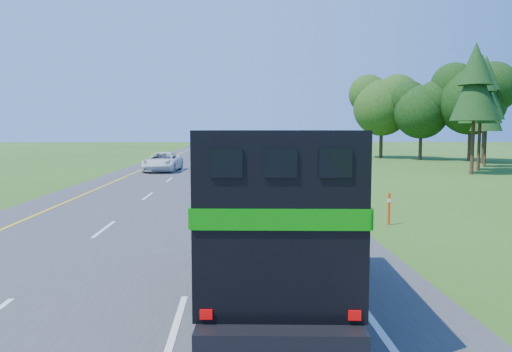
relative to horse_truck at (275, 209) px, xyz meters
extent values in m
cube|color=#38383A|center=(-3.77, 37.58, -1.93)|extent=(15.00, 260.00, 0.04)
cube|color=yellow|center=(-9.27, 37.58, -1.91)|extent=(0.15, 260.00, 0.01)
cube|color=white|center=(1.73, 37.58, -1.91)|extent=(0.15, 260.00, 0.01)
cylinder|color=black|center=(-0.86, 3.33, -1.36)|extent=(0.42, 1.12, 1.11)
cylinder|color=black|center=(1.25, 3.20, -1.36)|extent=(0.42, 1.12, 1.11)
cylinder|color=black|center=(-1.14, -1.49, -1.36)|extent=(0.42, 1.12, 1.11)
cylinder|color=black|center=(0.96, -1.61, -1.36)|extent=(0.42, 1.12, 1.11)
cylinder|color=black|center=(-1.22, -2.69, -1.36)|extent=(0.42, 1.12, 1.11)
cylinder|color=black|center=(0.89, -2.82, -1.36)|extent=(0.42, 1.12, 1.11)
cube|color=black|center=(0.00, 0.05, -1.24)|extent=(2.88, 8.17, 0.28)
cube|color=black|center=(0.19, 3.16, -0.14)|extent=(2.56, 1.95, 1.91)
cube|color=black|center=(0.24, 4.09, 0.36)|extent=(2.21, 0.19, 0.60)
cube|color=black|center=(-0.04, -0.65, 0.28)|extent=(2.85, 5.97, 2.76)
cube|color=#078307|center=(-0.21, -3.58, 0.42)|extent=(2.51, 0.19, 0.30)
cube|color=#078307|center=(-1.31, -0.57, 0.42)|extent=(0.38, 5.82, 0.30)
cube|color=#078307|center=(1.24, -0.72, 0.42)|extent=(0.38, 5.82, 0.30)
cube|color=black|center=(-0.96, -3.53, 1.21)|extent=(0.45, 0.07, 0.40)
cube|color=black|center=(-0.21, -3.58, 1.21)|extent=(0.45, 0.07, 0.40)
cube|color=black|center=(0.54, -3.62, 1.21)|extent=(0.45, 0.07, 0.40)
cube|color=#B20505|center=(-1.26, -3.52, -0.95)|extent=(0.18, 0.05, 0.14)
cube|color=#B20505|center=(0.84, -3.64, -0.95)|extent=(0.18, 0.05, 0.14)
imported|color=silver|center=(-7.14, 32.99, -1.09)|extent=(3.05, 6.07, 1.65)
imported|color=#B7B6BE|center=(-7.91, 93.47, -1.18)|extent=(1.83, 4.37, 1.48)
cube|color=#FB390D|center=(5.02, 8.17, -1.34)|extent=(0.09, 0.04, 1.23)
cube|color=white|center=(5.02, 8.17, -1.01)|extent=(0.10, 0.06, 0.13)
camera|label=1|loc=(-0.84, -10.42, 1.67)|focal=35.00mm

